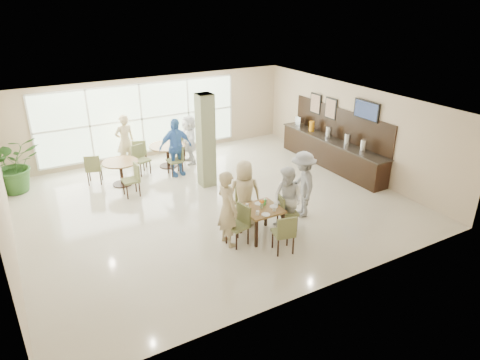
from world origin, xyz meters
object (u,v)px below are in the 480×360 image
round_table_right (167,150)px  teen_left (227,209)px  buffet_counter (331,151)px  potted_plant (13,164)px  adult_standing (125,141)px  teen_far (244,194)px  main_table (262,212)px  adult_b (189,139)px  teen_right (287,200)px  round_table_left (121,167)px  adult_a (176,147)px  teen_standing (303,184)px

round_table_right → teen_left: teen_left is taller
buffet_counter → potted_plant: (-9.38, 3.05, 0.28)m
teen_left → adult_standing: teen_left is taller
buffet_counter → teen_far: (-4.53, -1.99, 0.30)m
main_table → buffet_counter: buffet_counter is taller
teen_left → adult_b: 5.45m
teen_left → teen_far: (0.80, 0.61, -0.06)m
adult_b → teen_right: bearing=11.6°
main_table → adult_b: (0.48, 5.38, 0.18)m
adult_b → adult_standing: size_ratio=0.92×
round_table_left → teen_right: bearing=-60.0°
adult_a → round_table_left: bearing=174.0°
main_table → adult_b: size_ratio=0.52×
main_table → teen_left: 0.90m
buffet_counter → adult_b: bearing=146.1°
main_table → adult_b: adult_b is taller
adult_a → adult_b: (0.82, 0.82, -0.10)m
potted_plant → teen_right: size_ratio=1.00×
teen_right → adult_standing: (-2.20, 6.15, 0.07)m
teen_left → teen_right: (1.53, -0.20, -0.08)m
teen_far → adult_a: (-0.28, 3.85, 0.08)m
round_table_right → potted_plant: potted_plant is taller
adult_a → adult_standing: 1.90m
buffet_counter → teen_left: bearing=-154.0°
round_table_right → adult_standing: bearing=152.0°
main_table → teen_left: teen_left is taller
round_table_right → teen_standing: bearing=-70.2°
teen_left → adult_a: size_ratio=0.98×
teen_left → teen_far: size_ratio=1.08×
buffet_counter → teen_standing: size_ratio=2.67×
round_table_left → teen_left: (1.23, -4.57, 0.35)m
adult_a → adult_b: adult_a is taller
buffet_counter → adult_a: bearing=158.8°
teen_left → teen_far: teen_left is taller
round_table_right → teen_right: size_ratio=0.73×
teen_left → teen_standing: (2.35, 0.28, -0.03)m
buffet_counter → teen_standing: (-2.99, -2.32, 0.33)m
buffet_counter → teen_left: buffet_counter is taller
main_table → buffet_counter: (4.48, 2.70, -0.09)m
main_table → teen_far: 0.74m
teen_left → teen_right: size_ratio=1.10×
round_table_left → buffet_counter: size_ratio=0.23×
main_table → teen_right: 0.70m
teen_right → adult_standing: 6.53m
round_table_left → teen_standing: teen_standing is taller
round_table_left → round_table_right: 1.92m
adult_a → adult_b: size_ratio=1.13×
round_table_left → teen_far: (2.03, -3.96, 0.28)m
teen_right → teen_left: bearing=-109.2°
teen_standing → adult_standing: adult_standing is taller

